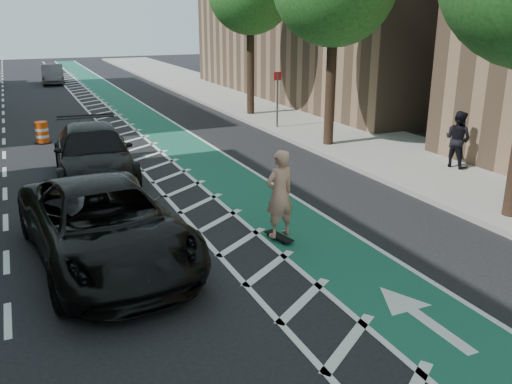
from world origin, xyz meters
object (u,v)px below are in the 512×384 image
suv_far (93,153)px  suv_near (104,224)px  skateboarder (280,194)px  barrel_a (54,227)px

suv_far → suv_near: bearing=-92.6°
skateboarder → suv_far: (-2.97, 6.53, -0.29)m
suv_far → barrel_a: (-1.53, -4.70, -0.40)m
suv_near → barrel_a: 1.67m
suv_near → skateboarder: bearing=-12.7°
skateboarder → barrel_a: bearing=-33.5°
skateboarder → barrel_a: skateboarder is taller
suv_near → suv_far: bearing=78.4°
skateboarder → barrel_a: 4.91m
suv_far → barrel_a: bearing=-104.4°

